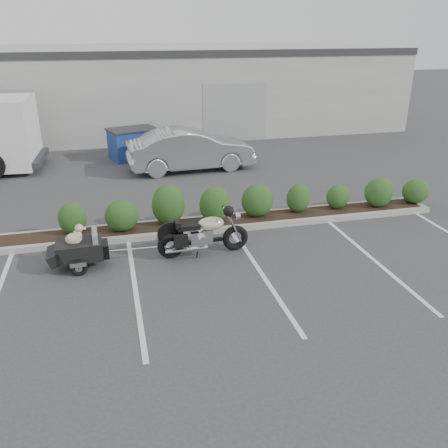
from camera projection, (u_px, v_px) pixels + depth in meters
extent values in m
plane|color=#38383A|center=(202.00, 267.00, 10.51)|extent=(90.00, 90.00, 0.00)
cube|color=#9E9E93|center=(222.00, 223.00, 12.67)|extent=(12.00, 1.00, 0.15)
cube|color=#9EA099|center=(137.00, 87.00, 24.97)|extent=(26.00, 10.00, 4.00)
torus|color=black|center=(171.00, 246.00, 10.83)|extent=(0.63, 0.18, 0.63)
torus|color=black|center=(235.00, 238.00, 11.22)|extent=(0.63, 0.18, 0.63)
cylinder|color=silver|center=(171.00, 246.00, 10.83)|extent=(0.27, 0.12, 0.26)
cylinder|color=silver|center=(235.00, 238.00, 11.22)|extent=(0.23, 0.10, 0.22)
cylinder|color=silver|center=(234.00, 226.00, 10.99)|extent=(0.41, 0.06, 0.83)
cylinder|color=silver|center=(231.00, 223.00, 11.16)|extent=(0.41, 0.06, 0.83)
cylinder|color=silver|center=(227.00, 211.00, 10.90)|extent=(0.06, 0.65, 0.03)
cylinder|color=silver|center=(237.00, 216.00, 11.02)|extent=(0.12, 0.17, 0.17)
sphere|color=black|center=(229.00, 211.00, 10.60)|extent=(0.25, 0.25, 0.24)
cube|color=silver|center=(201.00, 236.00, 10.95)|extent=(0.53, 0.34, 0.32)
cube|color=black|center=(205.00, 241.00, 11.02)|extent=(0.84, 0.13, 0.07)
ellipsoid|color=beige|center=(211.00, 223.00, 10.90)|extent=(0.63, 0.37, 0.31)
cube|color=black|center=(188.00, 227.00, 10.77)|extent=(0.52, 0.30, 0.11)
cube|color=black|center=(177.00, 224.00, 10.68)|extent=(0.12, 0.28, 0.15)
cylinder|color=silver|center=(187.00, 249.00, 10.79)|extent=(0.98, 0.12, 0.08)
cylinder|color=silver|center=(184.00, 243.00, 11.09)|extent=(0.98, 0.12, 0.08)
cube|color=black|center=(181.00, 241.00, 10.56)|extent=(0.32, 0.14, 0.28)
cube|color=black|center=(80.00, 250.00, 10.37)|extent=(1.01, 0.71, 0.39)
cube|color=slate|center=(95.00, 237.00, 10.36)|extent=(0.13, 0.58, 0.28)
cube|color=slate|center=(81.00, 245.00, 10.34)|extent=(0.68, 0.60, 0.04)
cube|color=black|center=(55.00, 255.00, 10.26)|extent=(0.38, 0.69, 0.34)
cube|color=black|center=(104.00, 249.00, 10.52)|extent=(0.20, 0.47, 0.32)
torus|color=black|center=(79.00, 268.00, 10.10)|extent=(0.37, 0.12, 0.36)
torus|color=black|center=(79.00, 253.00, 10.80)|extent=(0.37, 0.12, 0.36)
cube|color=silver|center=(78.00, 265.00, 10.02)|extent=(0.34, 0.09, 0.09)
cube|color=silver|center=(78.00, 247.00, 10.80)|extent=(0.34, 0.09, 0.09)
cylinder|color=black|center=(79.00, 260.00, 10.45)|extent=(0.07, 0.84, 0.04)
cylinder|color=silver|center=(115.00, 250.00, 10.60)|extent=(0.56, 0.06, 0.03)
ellipsoid|color=#C8B587|center=(74.00, 239.00, 10.24)|extent=(0.36, 0.25, 0.28)
ellipsoid|color=#C8B587|center=(77.00, 236.00, 10.24)|extent=(0.21, 0.20, 0.26)
sphere|color=#C8B587|center=(79.00, 228.00, 10.19)|extent=(0.18, 0.18, 0.18)
ellipsoid|color=#C8B587|center=(83.00, 228.00, 10.21)|extent=(0.13, 0.08, 0.07)
sphere|color=black|center=(86.00, 228.00, 10.23)|extent=(0.03, 0.03, 0.03)
ellipsoid|color=#C8B587|center=(77.00, 228.00, 10.12)|extent=(0.05, 0.04, 0.10)
ellipsoid|color=#C8B587|center=(77.00, 227.00, 10.21)|extent=(0.05, 0.04, 0.10)
cylinder|color=#C8B587|center=(80.00, 244.00, 10.26)|extent=(0.04, 0.04, 0.11)
cylinder|color=#C8B587|center=(80.00, 242.00, 10.36)|extent=(0.04, 0.04, 0.11)
imported|color=silver|center=(191.00, 150.00, 17.41)|extent=(4.70, 1.87, 1.52)
cube|color=navy|center=(133.00, 144.00, 18.97)|extent=(2.03, 1.65, 1.17)
cube|color=#2D2D30|center=(132.00, 129.00, 18.74)|extent=(2.15, 1.77, 0.06)
cube|color=silver|center=(1.00, 132.00, 17.17)|extent=(2.37, 2.68, 2.45)
cube|color=black|center=(3.00, 142.00, 17.30)|extent=(0.21, 2.12, 1.11)
cylinder|color=black|center=(7.00, 149.00, 18.59)|extent=(1.02, 0.37, 1.00)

